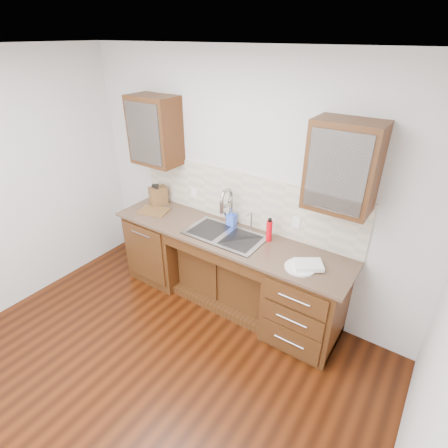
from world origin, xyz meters
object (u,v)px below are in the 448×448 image
Objects in this scene: water_bottle at (269,231)px; cutting_board at (153,211)px; plate at (300,267)px; soap_bottle at (231,217)px; knife_block at (158,196)px.

cutting_board is at bearing -172.69° from water_bottle.
cutting_board is (-1.90, 0.08, -0.00)m from plate.
cutting_board is (-1.44, -0.19, -0.10)m from water_bottle.
soap_bottle is at bearing 161.48° from plate.
water_bottle is 0.99× the size of knife_block.
plate is 1.25× the size of knife_block.
plate is at bearing -2.30° from cutting_board.
soap_bottle is 0.99m from cutting_board.
soap_bottle is 1.04m from knife_block.
plate is 0.82× the size of cutting_board.
knife_block reaches higher than plate.
soap_bottle reaches higher than plate.
plate is at bearing -20.45° from soap_bottle.
soap_bottle is at bearing 26.50° from knife_block.
knife_block is at bearing -179.05° from soap_bottle.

